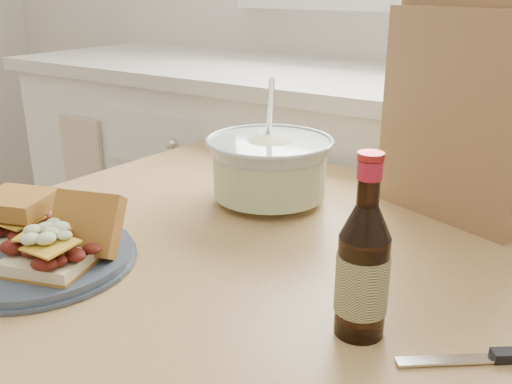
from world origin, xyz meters
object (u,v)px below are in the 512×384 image
Objects in this scene: coleslaw_bowl at (269,171)px; beer_bottle at (363,269)px; dining_table at (233,310)px; plate at (37,258)px; paper_bag at (477,113)px.

beer_bottle is (0.32, -0.30, 0.02)m from coleslaw_bowl.
dining_table is 0.27m from coleslaw_bowl.
dining_table is at bearing -73.59° from coleslaw_bowl.
plate is 0.76m from paper_bag.
beer_bottle is (0.47, 0.10, 0.07)m from plate.
plate is at bearing -109.79° from coleslaw_bowl.
plate is 0.79× the size of paper_bag.
coleslaw_bowl is 1.07× the size of beer_bottle.
coleslaw_bowl reaches higher than dining_table.
dining_table is 3.55× the size of plate.
plate is 1.27× the size of beer_bottle.
dining_table is at bearing 151.98° from beer_bottle.
plate is 0.43m from coleslaw_bowl.
beer_bottle is at bearing -18.56° from dining_table.
beer_bottle is 0.63× the size of paper_bag.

